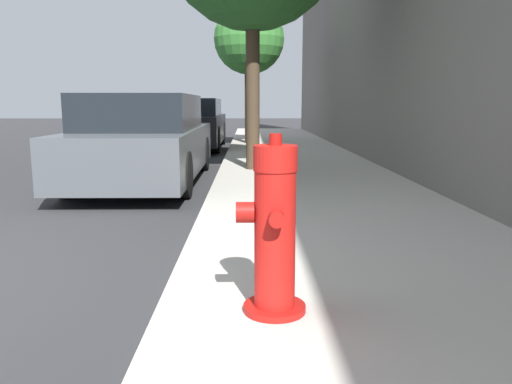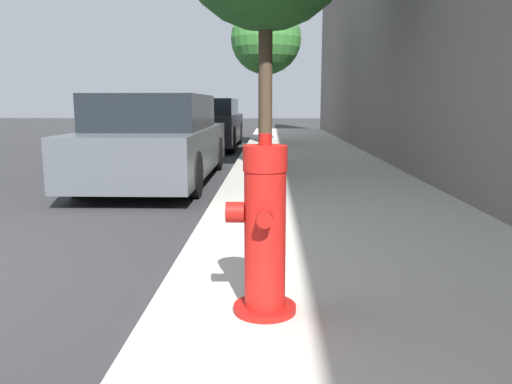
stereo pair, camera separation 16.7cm
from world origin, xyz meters
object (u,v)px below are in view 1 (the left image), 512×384
(fire_hydrant, at_px, (274,232))
(parked_car_mid, at_px, (191,124))
(street_tree_far, at_px, (249,40))
(parked_car_near, at_px, (146,141))

(fire_hydrant, xyz_separation_m, parked_car_mid, (-1.74, 11.30, 0.12))
(street_tree_far, bearing_deg, parked_car_near, -103.74)
(fire_hydrant, bearing_deg, parked_car_near, 108.41)
(parked_car_mid, bearing_deg, parked_car_near, -90.13)
(fire_hydrant, distance_m, parked_car_near, 5.54)
(parked_car_near, distance_m, street_tree_far, 7.22)
(fire_hydrant, xyz_separation_m, street_tree_far, (-0.13, 11.89, 2.43))
(parked_car_mid, distance_m, street_tree_far, 2.88)
(fire_hydrant, relative_size, parked_car_near, 0.21)
(fire_hydrant, height_order, parked_car_near, parked_car_near)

